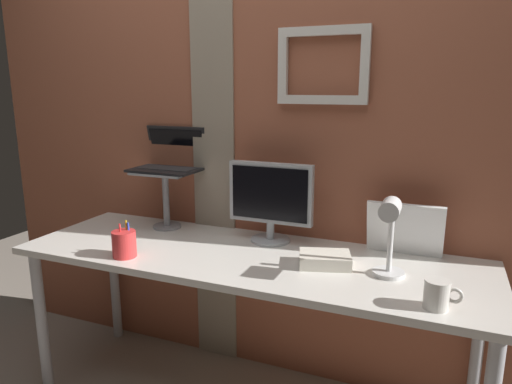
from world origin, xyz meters
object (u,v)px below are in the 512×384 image
monitor (271,198)px  pen_cup (124,244)px  laptop (171,158)px  coffee_mug (438,294)px  whiteboard_panel (405,229)px  desk_lamp (390,230)px

monitor → pen_cup: (-0.49, -0.42, -0.15)m
laptop → coffee_mug: (1.28, -0.48, -0.30)m
coffee_mug → whiteboard_panel: bearing=107.5°
coffee_mug → desk_lamp: bearing=136.8°
monitor → desk_lamp: size_ratio=1.25×
laptop → coffee_mug: 1.40m
monitor → coffee_mug: 0.85m
monitor → desk_lamp: bearing=-24.7°
whiteboard_panel → pen_cup: (-1.08, -0.45, -0.06)m
whiteboard_panel → desk_lamp: bearing=-96.5°
whiteboard_panel → pen_cup: 1.17m
pen_cup → desk_lamp: bearing=8.9°
laptop → coffee_mug: size_ratio=2.81×
laptop → desk_lamp: bearing=-16.0°
laptop → whiteboard_panel: (1.14, -0.03, -0.23)m
monitor → coffee_mug: bearing=-29.9°
pen_cup → coffee_mug: 1.22m
monitor → pen_cup: bearing=-139.8°
monitor → pen_cup: 0.66m
monitor → laptop: size_ratio=1.17×
monitor → pen_cup: monitor is taller
whiteboard_panel → pen_cup: bearing=-157.2°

